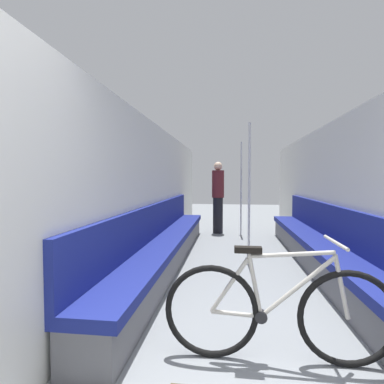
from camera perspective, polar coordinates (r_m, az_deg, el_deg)
The scene contains 8 objects.
wall_left at distance 4.70m, azimuth -8.30°, elevation -0.30°, with size 0.10×10.29×2.25m, color silver.
wall_right at distance 4.81m, azimuth 26.84°, elevation -0.48°, with size 0.10×10.29×2.25m, color silver.
bench_seat_row_left at distance 4.81m, azimuth -4.93°, elevation -10.07°, with size 0.50×5.62×0.96m.
bench_seat_row_right at distance 4.90m, azimuth 23.41°, elevation -10.03°, with size 0.50×5.62×0.96m.
bicycle at distance 2.45m, azimuth 15.99°, elevation -21.08°, with size 1.68×0.46×0.91m.
grab_pole_near at distance 7.18m, azimuth 9.33°, elevation 0.35°, with size 0.08×0.08×2.23m.
grab_pole_far at distance 4.76m, azimuth 10.83°, elevation -0.74°, with size 0.08×0.08×2.23m.
passenger_standing at distance 7.47m, azimuth 4.97°, elevation -0.82°, with size 0.30×0.30×1.77m.
Camera 1 is at (-0.19, -0.98, 1.35)m, focal length 28.00 mm.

